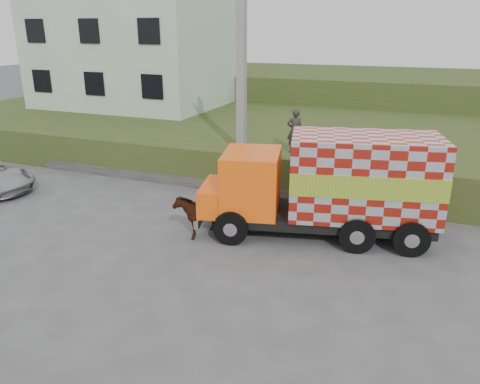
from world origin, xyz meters
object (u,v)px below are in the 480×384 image
at_px(cow, 201,213).
at_px(pedestrian, 295,131).
at_px(cargo_truck, 331,185).
at_px(utility_pole, 241,81).

distance_m(cow, pedestrian, 5.32).
bearing_deg(cargo_truck, pedestrian, 107.18).
bearing_deg(cargo_truck, cow, -173.24).
bearing_deg(pedestrian, utility_pole, -5.58).
bearing_deg(utility_pole, pedestrian, 16.27).
height_order(utility_pole, cow, utility_pole).
relative_size(cow, pedestrian, 0.97).
bearing_deg(cow, cargo_truck, 42.98).
bearing_deg(pedestrian, cow, 51.15).
bearing_deg(cow, pedestrian, 95.80).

